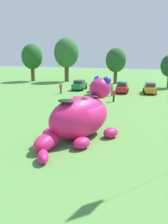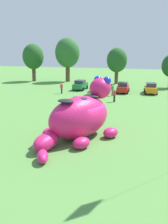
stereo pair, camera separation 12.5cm
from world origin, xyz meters
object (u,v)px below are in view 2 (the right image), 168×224
Objects in this scene: giant_inflatable_creature at (80,117)px; spectator_mid_field at (62,88)px; car_green at (80,85)px; car_red at (123,87)px; spectator_near_inflatable at (114,96)px; spectator_wandering at (112,90)px; spectator_by_cars at (79,106)px; car_white at (99,86)px; car_orange at (151,88)px.

giant_inflatable_creature reaches higher than spectator_mid_field.
car_green is 7.70m from car_red.
spectator_wandering is (-1.25, 4.45, 0.00)m from spectator_near_inflatable.
spectator_wandering is at bearing 105.75° from spectator_near_inflatable.
spectator_by_cars is (-2.73, 7.09, -0.83)m from giant_inflatable_creature.
giant_inflatable_creature reaches higher than car_white.
car_red is at bearing 91.75° from giant_inflatable_creature.
car_red is (7.67, -0.68, 0.00)m from car_green.
spectator_by_cars is at bearing -70.79° from car_green.
car_red reaches higher than spectator_wandering.
car_white is at bearing -179.95° from car_red.
car_green is 2.44× the size of spectator_wandering.
spectator_wandering is at bearing -32.26° from car_green.
giant_inflatable_creature reaches higher than car_orange.
spectator_mid_field is (-9.80, 18.43, -0.83)m from giant_inflatable_creature.
car_green is at bearing 168.99° from car_white.
spectator_near_inflatable is (7.95, -8.67, -0.01)m from car_green.
car_white is 8.50m from car_orange.
car_green is 17.12m from spectator_by_cars.
giant_inflatable_creature is at bearing -70.23° from car_green.
spectator_mid_field and spectator_by_cars have the same top height.
spectator_near_inflatable is 1.00× the size of spectator_wandering.
car_white and car_red have the same top height.
spectator_by_cars is at bearing -107.20° from spectator_near_inflatable.
giant_inflatable_creature is 5.37× the size of spectator_wandering.
car_white is 6.47m from spectator_mid_field.
spectator_by_cars is (-2.32, -7.49, 0.00)m from spectator_near_inflatable.
car_orange reaches higher than spectator_mid_field.
spectator_near_inflatable is at bearing -115.34° from car_orange.
car_white is 4.75m from spectator_wandering.
car_green is (-8.36, 23.26, -0.82)m from giant_inflatable_creature.
giant_inflatable_creature is 2.20× the size of car_green.
spectator_wandering is at bearing 4.23° from spectator_mid_field.
car_red is 2.47× the size of spectator_mid_field.
car_red is 2.47× the size of spectator_wandering.
spectator_near_inflatable is at bearing -61.04° from car_white.
spectator_wandering is at bearing -142.17° from car_orange.
spectator_near_inflatable is (4.42, -7.99, -0.01)m from car_white.
giant_inflatable_creature reaches higher than spectator_near_inflatable.
spectator_wandering is (8.14, 0.60, 0.00)m from spectator_mid_field.
car_green reaches higher than spectator_near_inflatable.
car_white reaches higher than spectator_by_cars.
giant_inflatable_creature is 23.46m from car_orange.
car_orange is 2.52× the size of spectator_by_cars.
spectator_mid_field is (-9.39, 3.84, 0.00)m from spectator_near_inflatable.
car_red reaches higher than spectator_mid_field.
car_red is 3.67m from spectator_wandering.
giant_inflatable_creature is at bearing -88.25° from car_red.
spectator_near_inflatable is at bearing -47.49° from car_green.
car_green reaches higher than spectator_wandering.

